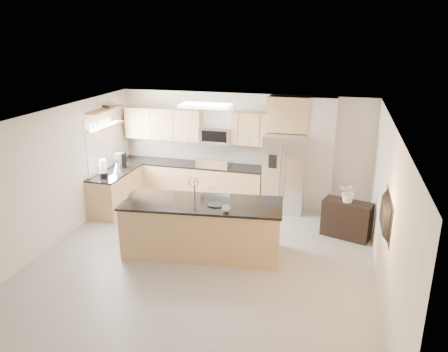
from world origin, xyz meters
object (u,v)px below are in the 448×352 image
(refrigerator, at_px, (284,173))
(microwave, at_px, (216,135))
(kettle, at_px, (117,167))
(range, at_px, (215,183))
(island, at_px, (202,228))
(flower_vase, at_px, (350,187))
(cup, at_px, (226,209))
(blender, at_px, (103,170))
(coffee_maker, at_px, (120,161))
(platter, at_px, (216,204))
(credenza, at_px, (347,219))
(television, at_px, (382,215))
(bowl, at_px, (109,105))

(refrigerator, bearing_deg, microwave, 174.14)
(microwave, height_order, kettle, microwave)
(range, distance_m, island, 2.58)
(flower_vase, bearing_deg, cup, -141.20)
(cup, relative_size, blender, 0.33)
(kettle, xyz_separation_m, coffee_maker, (-0.07, 0.32, 0.06))
(cup, xyz_separation_m, kettle, (-3.05, 1.81, -0.04))
(kettle, bearing_deg, flower_vase, -1.75)
(platter, bearing_deg, island, 171.29)
(island, xyz_separation_m, coffee_maker, (-2.58, 1.83, 0.58))
(credenza, height_order, television, television)
(island, distance_m, credenza, 2.94)
(platter, relative_size, bowl, 0.85)
(island, bearing_deg, television, -17.73)
(television, bearing_deg, island, 79.05)
(island, bearing_deg, flower_vase, 20.85)
(refrigerator, xyz_separation_m, kettle, (-3.68, -0.98, 0.13))
(flower_vase, bearing_deg, platter, -148.82)
(cup, height_order, bowl, bowl)
(microwave, height_order, credenza, microwave)
(cup, xyz_separation_m, bowl, (-3.27, 2.08, 1.32))
(cup, bearing_deg, island, 150.73)
(refrigerator, xyz_separation_m, blender, (-3.73, -1.48, 0.21))
(microwave, distance_m, kettle, 2.41)
(blender, bearing_deg, refrigerator, 21.60)
(range, height_order, credenza, range)
(blender, xyz_separation_m, flower_vase, (5.15, 0.34, -0.03))
(credenza, distance_m, coffee_maker, 5.24)
(microwave, relative_size, coffee_maker, 2.25)
(range, distance_m, platter, 2.74)
(refrigerator, bearing_deg, television, -58.96)
(cup, distance_m, kettle, 3.54)
(credenza, xyz_separation_m, flower_vase, (0.00, -0.02, 0.69))
(television, bearing_deg, coffee_maker, 66.72)
(kettle, bearing_deg, cup, -30.71)
(refrigerator, bearing_deg, blender, -158.40)
(credenza, relative_size, blender, 2.27)
(refrigerator, relative_size, island, 0.59)
(bowl, bearing_deg, refrigerator, 10.29)
(microwave, xyz_separation_m, blender, (-2.07, -1.65, -0.53))
(island, bearing_deg, refrigerator, 58.03)
(refrigerator, bearing_deg, kettle, -165.13)
(platter, xyz_separation_m, flower_vase, (2.31, 1.40, 0.05))
(cup, height_order, coffee_maker, coffee_maker)
(microwave, relative_size, flower_vase, 1.23)
(range, bearing_deg, coffee_maker, -161.29)
(credenza, bearing_deg, range, 177.16)
(microwave, height_order, bowl, bowl)
(coffee_maker, bearing_deg, television, -23.28)
(platter, bearing_deg, flower_vase, 31.18)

